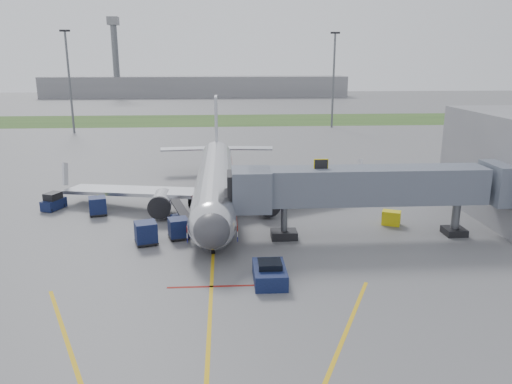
{
  "coord_description": "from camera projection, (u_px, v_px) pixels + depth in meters",
  "views": [
    {
      "loc": [
        1.05,
        -35.06,
        14.95
      ],
      "look_at": [
        3.83,
        8.58,
        3.2
      ],
      "focal_mm": 35.0,
      "sensor_mm": 36.0,
      "label": 1
    }
  ],
  "objects": [
    {
      "name": "baggage_tug",
      "position": [
        53.0,
        202.0,
        50.79
      ],
      "size": [
        2.18,
        2.83,
        1.76
      ],
      "color": "#0B1532",
      "rests_on": "ground"
    },
    {
      "name": "baggage_cart_b",
      "position": [
        146.0,
        233.0,
        41.26
      ],
      "size": [
        2.2,
        2.2,
        1.89
      ],
      "color": "#0B1532",
      "rests_on": "ground"
    },
    {
      "name": "baggage_cart_a",
      "position": [
        179.0,
        228.0,
        42.55
      ],
      "size": [
        2.03,
        2.03,
        1.77
      ],
      "color": "#0B1532",
      "rests_on": "ground"
    },
    {
      "name": "jet_bridge",
      "position": [
        365.0,
        187.0,
        42.05
      ],
      "size": [
        25.3,
        4.0,
        6.9
      ],
      "color": "slate",
      "rests_on": "ground"
    },
    {
      "name": "ground_power_cart",
      "position": [
        391.0,
        218.0,
        46.15
      ],
      "size": [
        1.95,
        1.67,
        1.31
      ],
      "color": "yellow",
      "rests_on": "ground"
    },
    {
      "name": "control_tower",
      "position": [
        115.0,
        52.0,
        189.69
      ],
      "size": [
        4.0,
        4.0,
        30.0
      ],
      "color": "#595B60",
      "rests_on": "ground"
    },
    {
      "name": "airliner",
      "position": [
        215.0,
        181.0,
        51.61
      ],
      "size": [
        32.1,
        35.67,
        10.25
      ],
      "color": "silver",
      "rests_on": "ground"
    },
    {
      "name": "pushback_tug",
      "position": [
        270.0,
        273.0,
        34.31
      ],
      "size": [
        2.21,
        3.61,
        1.5
      ],
      "color": "#0B1532",
      "rests_on": "ground"
    },
    {
      "name": "apron_markings",
      "position": [
        210.0,
        311.0,
        30.47
      ],
      "size": [
        21.52,
        50.0,
        0.01
      ],
      "color": "gold",
      "rests_on": "ground"
    },
    {
      "name": "grass_strip",
      "position": [
        220.0,
        120.0,
        124.35
      ],
      "size": [
        300.0,
        25.0,
        0.01
      ],
      "primitive_type": "cube",
      "color": "#2D4C1E",
      "rests_on": "ground"
    },
    {
      "name": "distant_terminal",
      "position": [
        196.0,
        87.0,
        199.8
      ],
      "size": [
        120.0,
        14.0,
        8.0
      ],
      "primitive_type": "cube",
      "color": "slate",
      "rests_on": "ground"
    },
    {
      "name": "baggage_cart_c",
      "position": [
        98.0,
        206.0,
        48.94
      ],
      "size": [
        2.07,
        2.07,
        1.8
      ],
      "color": "#0B1532",
      "rests_on": "ground"
    },
    {
      "name": "ramp_worker",
      "position": [
        99.0,
        203.0,
        49.93
      ],
      "size": [
        0.77,
        0.71,
        1.77
      ],
      "primitive_type": "imported",
      "rotation": [
        0.0,
        0.0,
        0.58
      ],
      "color": "#96C316",
      "rests_on": "ground"
    },
    {
      "name": "ground",
      "position": [
        213.0,
        263.0,
        37.6
      ],
      "size": [
        400.0,
        400.0,
        0.0
      ],
      "primitive_type": "plane",
      "color": "#565659",
      "rests_on": "ground"
    },
    {
      "name": "belt_loader",
      "position": [
        185.0,
        222.0,
        45.24
      ],
      "size": [
        2.92,
        4.5,
        2.15
      ],
      "color": "#0B1532",
      "rests_on": "ground"
    },
    {
      "name": "light_mast_left",
      "position": [
        69.0,
        80.0,
        100.43
      ],
      "size": [
        2.0,
        0.44,
        20.4
      ],
      "color": "#595B60",
      "rests_on": "ground"
    },
    {
      "name": "light_mast_right",
      "position": [
        334.0,
        78.0,
        108.63
      ],
      "size": [
        2.0,
        0.44,
        20.4
      ],
      "color": "#595B60",
      "rests_on": "ground"
    }
  ]
}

